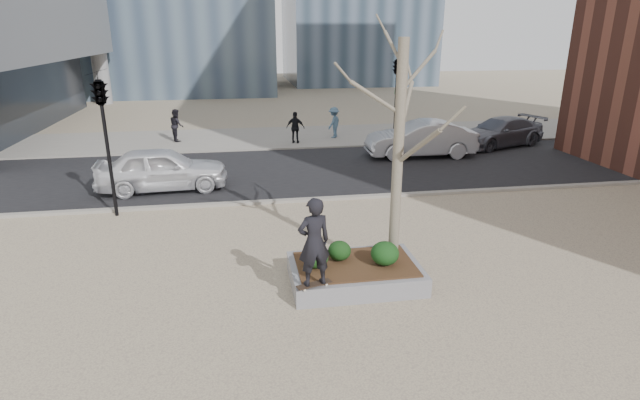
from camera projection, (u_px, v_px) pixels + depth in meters
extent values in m
plane|color=tan|center=(313.00, 286.00, 11.58)|extent=(120.00, 120.00, 0.00)
cube|color=black|center=(277.00, 171.00, 20.91)|extent=(60.00, 8.00, 0.02)
cube|color=gray|center=(267.00, 138.00, 27.45)|extent=(60.00, 6.00, 0.02)
cube|color=gray|center=(355.00, 274.00, 11.66)|extent=(3.00, 2.00, 0.45)
cube|color=#382314|center=(355.00, 264.00, 11.58)|extent=(2.70, 1.70, 0.04)
ellipsoid|color=black|center=(315.00, 257.00, 11.31)|extent=(0.60, 0.60, 0.51)
ellipsoid|color=black|center=(339.00, 251.00, 11.69)|extent=(0.54, 0.54, 0.46)
ellipsoid|color=#113713|center=(385.00, 253.00, 11.44)|extent=(0.65, 0.65, 0.55)
imported|color=black|center=(314.00, 242.00, 10.26)|extent=(0.78, 0.60, 1.93)
imported|color=white|center=(162.00, 169.00, 18.24)|extent=(4.76, 2.14, 1.59)
imported|color=#ACAEB5|center=(421.00, 139.00, 23.10)|extent=(5.07, 1.94, 1.65)
imported|color=#555661|center=(500.00, 132.00, 25.25)|extent=(5.29, 3.46, 1.42)
imported|color=black|center=(177.00, 125.00, 26.30)|extent=(0.85, 0.97, 1.69)
imported|color=slate|center=(334.00, 122.00, 27.15)|extent=(1.13, 1.23, 1.66)
imported|color=black|center=(296.00, 128.00, 25.81)|extent=(1.03, 0.68, 1.63)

